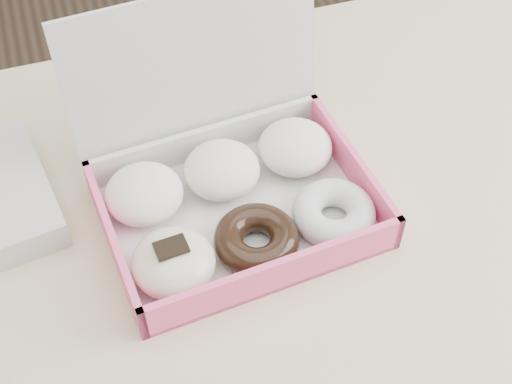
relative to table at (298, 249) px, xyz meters
name	(u,v)px	position (x,y,z in m)	size (l,w,h in m)	color
table	(298,249)	(0.00, 0.00, 0.00)	(1.20, 0.80, 0.75)	tan
donut_box	(230,189)	(-0.08, 0.03, 0.12)	(0.34, 0.30, 0.24)	silver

